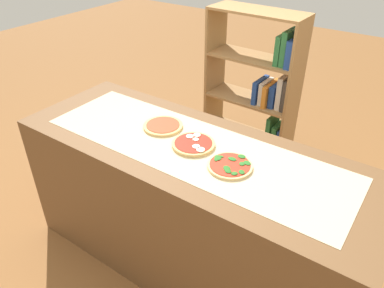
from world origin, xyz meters
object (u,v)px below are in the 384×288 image
Objects in this scene: pizza_mozzarella_1 at (193,144)px; pizza_spinach_2 at (230,165)px; pizza_plain_0 at (163,126)px; bookshelf at (261,104)px.

pizza_mozzarella_1 reaches higher than pizza_spinach_2.
pizza_plain_0 is 0.99× the size of pizza_mozzarella_1.
pizza_plain_0 is 0.17× the size of bookshelf.
pizza_mozzarella_1 is 1.11m from bookshelf.
pizza_spinach_2 is 1.21m from bookshelf.
pizza_plain_0 is 0.27m from pizza_mozzarella_1.
pizza_spinach_2 is at bearing -12.78° from pizza_plain_0.
pizza_plain_0 is at bearing 166.63° from pizza_mozzarella_1.
bookshelf reaches higher than pizza_spinach_2.
pizza_plain_0 is at bearing 167.22° from pizza_spinach_2.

